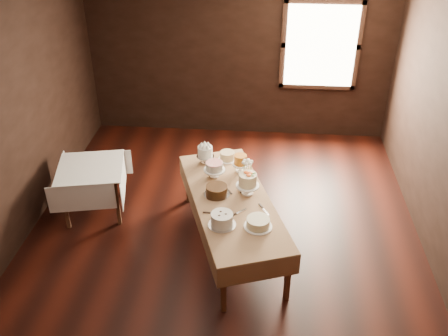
% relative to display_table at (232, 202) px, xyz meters
% --- Properties ---
extents(floor, '(5.00, 6.00, 0.01)m').
position_rel_display_table_xyz_m(floor, '(-0.11, 0.06, -0.64)').
color(floor, black).
rests_on(floor, ground).
extents(ceiling, '(5.00, 6.00, 0.01)m').
position_rel_display_table_xyz_m(ceiling, '(-0.11, 0.06, 2.16)').
color(ceiling, beige).
rests_on(ceiling, wall_back).
extents(wall_back, '(5.00, 0.02, 2.80)m').
position_rel_display_table_xyz_m(wall_back, '(-0.11, 3.06, 0.76)').
color(wall_back, black).
rests_on(wall_back, ground).
extents(wall_left, '(0.02, 6.00, 2.80)m').
position_rel_display_table_xyz_m(wall_left, '(-2.61, 0.06, 0.76)').
color(wall_left, black).
rests_on(wall_left, ground).
extents(window, '(1.10, 0.05, 1.30)m').
position_rel_display_table_xyz_m(window, '(1.19, 3.00, 0.96)').
color(window, '#FFEABF').
rests_on(window, wall_back).
extents(display_table, '(1.56, 2.40, 0.69)m').
position_rel_display_table_xyz_m(display_table, '(0.00, 0.00, 0.00)').
color(display_table, '#462819').
rests_on(display_table, ground).
extents(side_table, '(0.99, 0.99, 0.70)m').
position_rel_display_table_xyz_m(side_table, '(-1.89, 0.52, -0.02)').
color(side_table, '#462819').
rests_on(side_table, ground).
extents(cake_meringue, '(0.24, 0.24, 0.25)m').
position_rel_display_table_xyz_m(cake_meringue, '(-0.41, 0.79, 0.16)').
color(cake_meringue, silver).
rests_on(cake_meringue, display_table).
extents(cake_speckled, '(0.25, 0.25, 0.12)m').
position_rel_display_table_xyz_m(cake_speckled, '(-0.12, 0.89, 0.11)').
color(cake_speckled, white).
rests_on(cake_speckled, display_table).
extents(cake_lattice, '(0.27, 0.27, 0.21)m').
position_rel_display_table_xyz_m(cake_lattice, '(-0.25, 0.46, 0.14)').
color(cake_lattice, white).
rests_on(cake_lattice, display_table).
extents(cake_caramel, '(0.22, 0.22, 0.25)m').
position_rel_display_table_xyz_m(cake_caramel, '(0.07, 0.62, 0.16)').
color(cake_caramel, white).
rests_on(cake_caramel, display_table).
extents(cake_chocolate, '(0.32, 0.32, 0.12)m').
position_rel_display_table_xyz_m(cake_chocolate, '(-0.18, 0.06, 0.11)').
color(cake_chocolate, silver).
rests_on(cake_chocolate, display_table).
extents(cake_flowers, '(0.29, 0.29, 0.29)m').
position_rel_display_table_xyz_m(cake_flowers, '(0.18, 0.12, 0.17)').
color(cake_flowers, white).
rests_on(cake_flowers, display_table).
extents(cake_swirl, '(0.31, 0.31, 0.16)m').
position_rel_display_table_xyz_m(cake_swirl, '(-0.07, -0.52, 0.12)').
color(cake_swirl, silver).
rests_on(cake_swirl, display_table).
extents(cake_cream, '(0.32, 0.32, 0.11)m').
position_rel_display_table_xyz_m(cake_cream, '(0.33, -0.51, 0.10)').
color(cake_cream, white).
rests_on(cake_cream, display_table).
extents(cake_server_a, '(0.19, 0.19, 0.01)m').
position_rel_display_table_xyz_m(cake_server_a, '(0.13, -0.24, 0.05)').
color(cake_server_a, silver).
rests_on(cake_server_a, display_table).
extents(cake_server_b, '(0.13, 0.22, 0.01)m').
position_rel_display_table_xyz_m(cake_server_b, '(0.41, -0.23, 0.05)').
color(cake_server_b, silver).
rests_on(cake_server_b, display_table).
extents(cake_server_c, '(0.15, 0.22, 0.01)m').
position_rel_display_table_xyz_m(cake_server_c, '(-0.09, 0.22, 0.05)').
color(cake_server_c, silver).
rests_on(cake_server_c, display_table).
extents(cake_server_d, '(0.07, 0.24, 0.01)m').
position_rel_display_table_xyz_m(cake_server_d, '(0.14, 0.28, 0.05)').
color(cake_server_d, silver).
rests_on(cake_server_d, display_table).
extents(cake_server_e, '(0.24, 0.04, 0.01)m').
position_rel_display_table_xyz_m(cake_server_e, '(-0.14, -0.32, 0.05)').
color(cake_server_e, silver).
rests_on(cake_server_e, display_table).
extents(flower_vase, '(0.18, 0.18, 0.13)m').
position_rel_display_table_xyz_m(flower_vase, '(0.17, 0.33, 0.12)').
color(flower_vase, '#2D2823').
rests_on(flower_vase, display_table).
extents(flower_bouquet, '(0.14, 0.14, 0.20)m').
position_rel_display_table_xyz_m(flower_bouquet, '(0.17, 0.33, 0.31)').
color(flower_bouquet, white).
rests_on(flower_bouquet, flower_vase).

